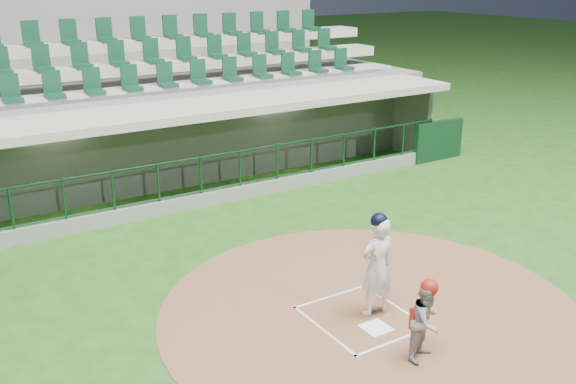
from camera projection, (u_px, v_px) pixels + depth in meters
name	position (u px, v px, depth m)	size (l,w,h in m)	color
ground	(349.00, 311.00, 10.91)	(120.00, 120.00, 0.00)	#1F4C15
dirt_circle	(371.00, 311.00, 10.90)	(7.20, 7.20, 0.01)	brown
home_plate	(376.00, 328.00, 10.34)	(0.43, 0.43, 0.02)	white
batter_box_chalk	(360.00, 317.00, 10.67)	(1.55, 1.80, 0.01)	silver
dugout_structure	(177.00, 150.00, 16.96)	(16.40, 3.70, 3.00)	gray
seating_deck	(130.00, 113.00, 19.18)	(17.00, 6.72, 5.15)	slate
batter	(377.00, 264.00, 10.51)	(0.86, 0.86, 1.81)	white
catcher	(426.00, 320.00, 9.39)	(0.71, 0.63, 1.29)	#97979C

